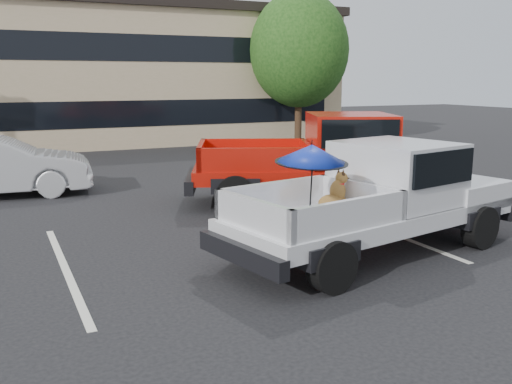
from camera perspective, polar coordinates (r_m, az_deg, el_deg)
ground at (r=8.55m, az=3.84°, el=-8.91°), size 90.00×90.00×0.00m
stripe_left at (r=9.53m, az=-18.50°, el=-7.33°), size 0.12×5.00×0.01m
stripe_right at (r=11.73m, az=12.00°, el=-3.51°), size 0.12×5.00×0.01m
motel_building at (r=28.62m, az=-13.43°, el=11.49°), size 20.40×8.40×6.30m
tree_right at (r=26.42m, az=4.34°, el=13.98°), size 4.46×4.46×6.78m
tree_back at (r=32.59m, az=-7.56°, el=13.76°), size 4.68×4.68×7.11m
silver_pickup at (r=10.03m, az=12.95°, el=0.09°), size 5.97×3.06×2.06m
red_pickup at (r=13.75m, az=8.55°, el=3.71°), size 6.84×4.56×2.13m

